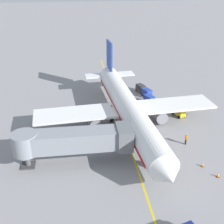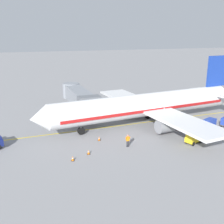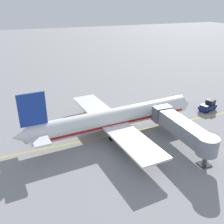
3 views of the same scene
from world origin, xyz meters
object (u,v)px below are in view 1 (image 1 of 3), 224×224
Objects in this scene: jet_bridge at (73,140)px; baggage_cart_front at (149,99)px; safety_cone_nose_right at (169,155)px; parked_airliner at (128,108)px; safety_cone_nose_left at (203,165)px; safety_cone_wing_tip at (218,175)px; baggage_tug_lead at (179,112)px; baggage_cart_second_in_train at (147,92)px; baggage_cart_third_in_train at (141,88)px; ground_crew_wing_walker at (186,139)px.

jet_bridge is 22.66m from baggage_cart_front.
parked_airliner is at bearing -66.93° from safety_cone_nose_right.
safety_cone_nose_left is 2.48m from safety_cone_wing_tip.
baggage_tug_lead reaches higher than safety_cone_nose_left.
baggage_tug_lead is 12.92m from safety_cone_nose_right.
baggage_cart_second_in_train is 2.61m from baggage_cart_third_in_train.
ground_crew_wing_walker is 2.86× the size of safety_cone_nose_left.
baggage_tug_lead is 4.66× the size of safety_cone_nose_right.
safety_cone_nose_right is at bearing 84.93° from baggage_cart_front.
baggage_tug_lead is 16.59m from safety_cone_wing_tip.
jet_bridge is 26.28× the size of safety_cone_nose_left.
parked_airliner reaches higher than ground_crew_wing_walker.
jet_bridge is 9.17× the size of ground_crew_wing_walker.
baggage_tug_lead is at bearing -115.21° from safety_cone_nose_right.
baggage_cart_third_in_train is 20.74m from ground_crew_wing_walker.
jet_bridge reaches higher than baggage_cart_third_in_train.
baggage_cart_second_in_train is at bearing -85.07° from ground_crew_wing_walker.
parked_airliner is 63.31× the size of safety_cone_wing_tip.
parked_airliner is 12.74m from jet_bridge.
jet_bridge is 17.28m from safety_cone_nose_left.
safety_cone_nose_right is at bearing 39.37° from ground_crew_wing_walker.
baggage_cart_front is 20.49m from safety_cone_nose_left.
ground_crew_wing_walker is (-2.26, 20.62, 0.00)m from baggage_cart_third_in_train.
parked_airliner is 10.13m from baggage_tug_lead.
jet_bridge is at bearing 46.31° from parked_airliner.
baggage_tug_lead reaches higher than safety_cone_wing_tip.
baggage_cart_front is (3.92, -6.04, 0.24)m from baggage_tug_lead.
baggage_cart_front is 5.73m from baggage_cart_third_in_train.
safety_cone_wing_tip is (-2.95, 25.82, -0.66)m from baggage_cart_second_in_train.
baggage_cart_front and baggage_cart_third_in_train have the same top height.
baggage_tug_lead reaches higher than baggage_cart_third_in_train.
parked_airliner reaches higher than baggage_tug_lead.
jet_bridge is 25.36m from baggage_cart_second_in_train.
safety_cone_nose_left is at bearing 94.61° from baggage_cart_second_in_train.
baggage_cart_third_in_train is 1.74× the size of ground_crew_wing_walker.
ground_crew_wing_walker is (-16.36, -2.34, -2.50)m from jet_bridge.
safety_cone_nose_left is at bearing 144.97° from safety_cone_nose_right.
ground_crew_wing_walker reaches higher than safety_cone_nose_left.
jet_bridge is at bearing -2.12° from safety_cone_nose_right.
baggage_tug_lead is at bearing -92.32° from safety_cone_wing_tip.
parked_airliner is 14.93m from safety_cone_nose_left.
baggage_cart_second_in_train is at bearing -68.60° from baggage_tug_lead.
baggage_cart_second_in_train is at bearing -95.12° from safety_cone_nose_right.
baggage_tug_lead is 4.66× the size of safety_cone_nose_left.
baggage_cart_third_in_train is at bearing -86.00° from baggage_cart_front.
safety_cone_nose_left is at bearing -64.95° from safety_cone_wing_tip.
parked_airliner is 10.46m from ground_crew_wing_walker.
ground_crew_wing_walker reaches higher than safety_cone_wing_tip.
safety_cone_nose_right is at bearing 84.88° from baggage_cart_second_in_train.
safety_cone_wing_tip is (-8.95, 14.58, -2.90)m from parked_airliner.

